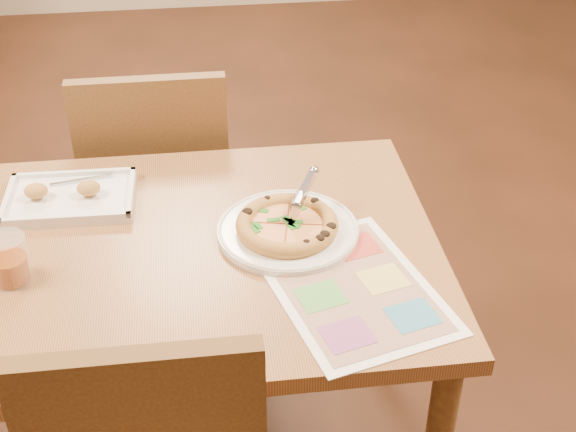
{
  "coord_description": "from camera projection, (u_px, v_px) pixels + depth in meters",
  "views": [
    {
      "loc": [
        0.13,
        -1.44,
        1.8
      ],
      "look_at": [
        0.32,
        0.02,
        0.77
      ],
      "focal_mm": 50.0,
      "sensor_mm": 36.0,
      "label": 1
    }
  ],
  "objects": [
    {
      "name": "plate",
      "position": [
        288.0,
        231.0,
        1.82
      ],
      "size": [
        0.43,
        0.43,
        0.02
      ],
      "primitive_type": "cylinder",
      "rotation": [
        0.0,
        0.0,
        -0.42
      ],
      "color": "silver",
      "rests_on": "dining_table"
    },
    {
      "name": "dining_table",
      "position": [
        152.0,
        280.0,
        1.83
      ],
      "size": [
        1.3,
        0.85,
        0.72
      ],
      "color": "#97663C",
      "rests_on": "ground"
    },
    {
      "name": "pizza_cutter",
      "position": [
        303.0,
        193.0,
        1.82
      ],
      "size": [
        0.08,
        0.12,
        0.08
      ],
      "rotation": [
        0.0,
        0.0,
        1.01
      ],
      "color": "silver",
      "rests_on": "pizza"
    },
    {
      "name": "chair_far",
      "position": [
        157.0,
        169.0,
        2.35
      ],
      "size": [
        0.42,
        0.42,
        0.47
      ],
      "rotation": [
        0.0,
        0.0,
        3.14
      ],
      "color": "brown",
      "rests_on": "ground"
    },
    {
      "name": "pizza",
      "position": [
        287.0,
        225.0,
        1.81
      ],
      "size": [
        0.23,
        0.23,
        0.04
      ],
      "rotation": [
        0.0,
        0.0,
        -0.19
      ],
      "color": "#C28C42",
      "rests_on": "plate"
    },
    {
      "name": "appetizer_tray",
      "position": [
        69.0,
        198.0,
        1.93
      ],
      "size": [
        0.31,
        0.22,
        0.06
      ],
      "rotation": [
        0.0,
        0.0,
        -0.02
      ],
      "color": "silver",
      "rests_on": "dining_table"
    },
    {
      "name": "menu",
      "position": [
        352.0,
        288.0,
        1.67
      ],
      "size": [
        0.41,
        0.5,
        0.0
      ],
      "primitive_type": "cube",
      "rotation": [
        0.0,
        0.0,
        0.27
      ],
      "color": "white",
      "rests_on": "dining_table"
    },
    {
      "name": "glass_tumbler",
      "position": [
        9.0,
        262.0,
        1.67
      ],
      "size": [
        0.09,
        0.09,
        0.11
      ],
      "rotation": [
        0.0,
        0.0,
        -0.15
      ],
      "color": "#87380A",
      "rests_on": "dining_table"
    }
  ]
}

